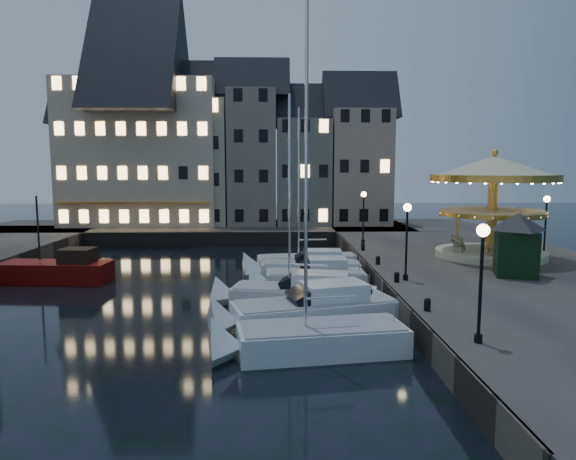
{
  "coord_description": "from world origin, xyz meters",
  "views": [
    {
      "loc": [
        0.11,
        -26.11,
        7.38
      ],
      "look_at": [
        1.0,
        8.0,
        3.2
      ],
      "focal_mm": 32.0,
      "sensor_mm": 36.0,
      "label": 1
    }
  ],
  "objects_px": {
    "bollard_d": "(363,246)",
    "motorboat_e": "(304,269)",
    "red_fishing_boat": "(58,271)",
    "ticket_kiosk": "(517,234)",
    "streetlamp_d": "(546,217)",
    "bollard_a": "(427,304)",
    "streetlamp_a": "(482,266)",
    "motorboat_f": "(300,264)",
    "motorboat_d": "(309,279)",
    "motorboat_a": "(308,341)",
    "carousel": "(493,187)",
    "streetlamp_c": "(363,210)",
    "motorboat_c": "(296,295)",
    "bollard_b": "(397,277)",
    "streetlamp_b": "(407,230)",
    "bollard_c": "(378,260)",
    "motorboat_b": "(307,312)"
  },
  "relations": [
    {
      "from": "streetlamp_d",
      "to": "carousel",
      "type": "distance_m",
      "value": 4.23
    },
    {
      "from": "streetlamp_a",
      "to": "motorboat_f",
      "type": "xyz_separation_m",
      "value": [
        -5.27,
        18.76,
        -3.49
      ]
    },
    {
      "from": "streetlamp_a",
      "to": "motorboat_c",
      "type": "height_order",
      "value": "motorboat_c"
    },
    {
      "from": "streetlamp_b",
      "to": "bollard_a",
      "type": "xyz_separation_m",
      "value": [
        -0.6,
        -6.0,
        -2.41
      ]
    },
    {
      "from": "bollard_d",
      "to": "ticket_kiosk",
      "type": "xyz_separation_m",
      "value": [
        7.06,
        -9.04,
        2.09
      ]
    },
    {
      "from": "red_fishing_boat",
      "to": "ticket_kiosk",
      "type": "relative_size",
      "value": 1.75
    },
    {
      "from": "bollard_c",
      "to": "red_fishing_boat",
      "type": "xyz_separation_m",
      "value": [
        -20.51,
        1.34,
        -0.91
      ]
    },
    {
      "from": "streetlamp_d",
      "to": "motorboat_c",
      "type": "relative_size",
      "value": 0.37
    },
    {
      "from": "bollard_b",
      "to": "streetlamp_a",
      "type": "bearing_deg",
      "value": -86.39
    },
    {
      "from": "streetlamp_b",
      "to": "motorboat_e",
      "type": "bearing_deg",
      "value": 128.82
    },
    {
      "from": "ticket_kiosk",
      "to": "red_fishing_boat",
      "type": "bearing_deg",
      "value": 169.96
    },
    {
      "from": "streetlamp_b",
      "to": "motorboat_c",
      "type": "height_order",
      "value": "motorboat_c"
    },
    {
      "from": "streetlamp_b",
      "to": "carousel",
      "type": "height_order",
      "value": "carousel"
    },
    {
      "from": "bollard_b",
      "to": "red_fishing_boat",
      "type": "xyz_separation_m",
      "value": [
        -20.51,
        6.34,
        -0.91
      ]
    },
    {
      "from": "streetlamp_a",
      "to": "ticket_kiosk",
      "type": "distance_m",
      "value": 12.72
    },
    {
      "from": "bollard_a",
      "to": "carousel",
      "type": "distance_m",
      "value": 16.03
    },
    {
      "from": "motorboat_c",
      "to": "carousel",
      "type": "bearing_deg",
      "value": 29.88
    },
    {
      "from": "motorboat_f",
      "to": "bollard_d",
      "type": "bearing_deg",
      "value": 14.83
    },
    {
      "from": "bollard_a",
      "to": "bollard_b",
      "type": "bearing_deg",
      "value": 90.0
    },
    {
      "from": "motorboat_d",
      "to": "motorboat_a",
      "type": "bearing_deg",
      "value": -94.01
    },
    {
      "from": "motorboat_c",
      "to": "motorboat_e",
      "type": "xyz_separation_m",
      "value": [
        0.87,
        7.15,
        -0.04
      ]
    },
    {
      "from": "streetlamp_a",
      "to": "carousel",
      "type": "distance_m",
      "value": 18.76
    },
    {
      "from": "motorboat_d",
      "to": "carousel",
      "type": "height_order",
      "value": "carousel"
    },
    {
      "from": "bollard_d",
      "to": "motorboat_d",
      "type": "xyz_separation_m",
      "value": [
        -4.44,
        -6.69,
        -0.96
      ]
    },
    {
      "from": "bollard_a",
      "to": "motorboat_f",
      "type": "height_order",
      "value": "motorboat_f"
    },
    {
      "from": "streetlamp_b",
      "to": "streetlamp_c",
      "type": "relative_size",
      "value": 1.0
    },
    {
      "from": "streetlamp_d",
      "to": "motorboat_e",
      "type": "distance_m",
      "value": 16.78
    },
    {
      "from": "bollard_b",
      "to": "red_fishing_boat",
      "type": "relative_size",
      "value": 0.08
    },
    {
      "from": "bollard_a",
      "to": "ticket_kiosk",
      "type": "height_order",
      "value": "ticket_kiosk"
    },
    {
      "from": "streetlamp_d",
      "to": "motorboat_c",
      "type": "bearing_deg",
      "value": -155.75
    },
    {
      "from": "ticket_kiosk",
      "to": "motorboat_f",
      "type": "bearing_deg",
      "value": 146.36
    },
    {
      "from": "streetlamp_d",
      "to": "bollard_c",
      "type": "distance_m",
      "value": 12.4
    },
    {
      "from": "streetlamp_d",
      "to": "red_fishing_boat",
      "type": "bearing_deg",
      "value": -177.94
    },
    {
      "from": "streetlamp_d",
      "to": "bollard_a",
      "type": "relative_size",
      "value": 7.32
    },
    {
      "from": "ticket_kiosk",
      "to": "bollard_d",
      "type": "bearing_deg",
      "value": 127.99
    },
    {
      "from": "streetlamp_c",
      "to": "ticket_kiosk",
      "type": "distance_m",
      "value": 14.12
    },
    {
      "from": "bollard_c",
      "to": "red_fishing_boat",
      "type": "relative_size",
      "value": 0.08
    },
    {
      "from": "bollard_c",
      "to": "red_fishing_boat",
      "type": "distance_m",
      "value": 20.58
    },
    {
      "from": "streetlamp_a",
      "to": "bollard_c",
      "type": "distance_m",
      "value": 14.71
    },
    {
      "from": "streetlamp_c",
      "to": "motorboat_d",
      "type": "relative_size",
      "value": 0.6
    },
    {
      "from": "motorboat_c",
      "to": "streetlamp_b",
      "type": "bearing_deg",
      "value": 7.47
    },
    {
      "from": "carousel",
      "to": "streetlamp_c",
      "type": "bearing_deg",
      "value": 139.57
    },
    {
      "from": "bollard_d",
      "to": "motorboat_e",
      "type": "relative_size",
      "value": 0.08
    },
    {
      "from": "bollard_a",
      "to": "motorboat_f",
      "type": "distance_m",
      "value": 15.52
    },
    {
      "from": "streetlamp_a",
      "to": "motorboat_c",
      "type": "bearing_deg",
      "value": 123.01
    },
    {
      "from": "streetlamp_c",
      "to": "motorboat_e",
      "type": "height_order",
      "value": "streetlamp_c"
    },
    {
      "from": "streetlamp_b",
      "to": "bollard_d",
      "type": "xyz_separation_m",
      "value": [
        -0.6,
        10.0,
        -2.41
      ]
    },
    {
      "from": "bollard_d",
      "to": "motorboat_a",
      "type": "height_order",
      "value": "motorboat_a"
    },
    {
      "from": "streetlamp_d",
      "to": "bollard_d",
      "type": "relative_size",
      "value": 7.32
    },
    {
      "from": "bollard_a",
      "to": "motorboat_b",
      "type": "bearing_deg",
      "value": 155.41
    }
  ]
}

